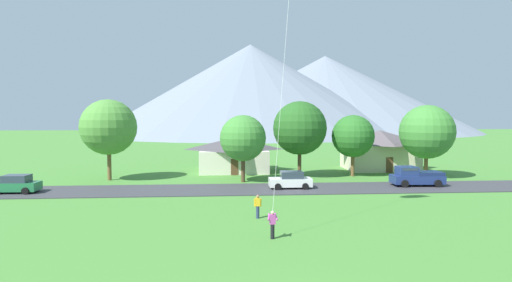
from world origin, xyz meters
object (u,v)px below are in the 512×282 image
(tree_near_left, at_px, (300,128))
(watcher_person, at_px, (258,206))
(tree_right_of_center, at_px, (109,127))
(tree_left_of_center, at_px, (427,132))
(house_left_center, at_px, (379,149))
(house_leftmost, at_px, (234,154))
(parked_car_green_mid_west, at_px, (16,184))
(pickup_truck_navy_west_side, at_px, (416,176))
(tree_center, at_px, (353,136))
(parked_car_white_west_end, at_px, (291,180))
(tree_near_right, at_px, (243,138))

(tree_near_left, height_order, watcher_person, tree_near_left)
(tree_right_of_center, bearing_deg, tree_left_of_center, -1.13)
(house_left_center, bearing_deg, watcher_person, -126.12)
(house_leftmost, height_order, tree_right_of_center, tree_right_of_center)
(tree_right_of_center, xyz_separation_m, parked_car_green_mid_west, (-6.52, -7.52, -5.14))
(pickup_truck_navy_west_side, bearing_deg, tree_center, 119.59)
(tree_left_of_center, height_order, watcher_person, tree_left_of_center)
(parked_car_white_west_end, xyz_separation_m, pickup_truck_navy_west_side, (13.11, 0.47, 0.19))
(house_left_center, distance_m, tree_near_right, 21.23)
(tree_right_of_center, relative_size, tree_near_right, 1.24)
(tree_near_right, bearing_deg, tree_center, 14.22)
(parked_car_green_mid_west, xyz_separation_m, pickup_truck_navy_west_side, (39.21, 1.02, 0.19))
(tree_left_of_center, height_order, tree_right_of_center, tree_right_of_center)
(parked_car_green_mid_west, bearing_deg, house_leftmost, 34.66)
(tree_left_of_center, distance_m, parked_car_green_mid_west, 43.96)
(tree_right_of_center, relative_size, parked_car_white_west_end, 2.17)
(house_leftmost, height_order, tree_near_right, tree_near_right)
(house_leftmost, distance_m, watcher_person, 25.33)
(tree_left_of_center, distance_m, tree_center, 8.47)
(house_left_center, relative_size, tree_right_of_center, 1.05)
(tree_center, height_order, pickup_truck_navy_west_side, tree_center)
(house_leftmost, bearing_deg, parked_car_green_mid_west, -145.34)
(tree_center, xyz_separation_m, watcher_person, (-13.01, -19.50, -3.96))
(house_left_center, distance_m, tree_center, 8.42)
(parked_car_white_west_end, bearing_deg, house_left_center, 44.17)
(tree_left_of_center, height_order, tree_center, tree_left_of_center)
(tree_near_left, height_order, tree_near_right, tree_near_left)
(tree_near_left, xyz_separation_m, tree_right_of_center, (-21.88, -0.81, 0.17))
(tree_center, height_order, parked_car_green_mid_west, tree_center)
(tree_left_of_center, relative_size, tree_center, 1.16)
(house_leftmost, height_order, tree_near_left, tree_near_left)
(house_leftmost, relative_size, tree_right_of_center, 1.03)
(watcher_person, bearing_deg, tree_near_right, 91.31)
(watcher_person, bearing_deg, tree_right_of_center, 129.83)
(tree_center, bearing_deg, tree_near_right, -165.78)
(tree_near_left, distance_m, parked_car_green_mid_west, 30.01)
(tree_near_left, distance_m, watcher_person, 20.93)
(pickup_truck_navy_west_side, bearing_deg, tree_right_of_center, 168.75)
(tree_right_of_center, bearing_deg, house_left_center, 11.65)
(parked_car_white_west_end, bearing_deg, pickup_truck_navy_west_side, 2.07)
(tree_right_of_center, bearing_deg, pickup_truck_navy_west_side, -11.25)
(tree_left_of_center, relative_size, parked_car_white_west_end, 2.04)
(house_leftmost, distance_m, tree_near_right, 9.54)
(tree_right_of_center, xyz_separation_m, watcher_person, (15.39, -18.46, -5.13))
(tree_near_right, relative_size, pickup_truck_navy_west_side, 1.40)
(tree_near_right, distance_m, pickup_truck_navy_west_side, 18.53)
(tree_near_left, relative_size, parked_car_white_west_end, 2.15)
(house_leftmost, relative_size, watcher_person, 5.61)
(house_left_center, relative_size, pickup_truck_navy_west_side, 1.82)
(tree_center, xyz_separation_m, parked_car_white_west_end, (-8.83, -8.02, -3.97))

